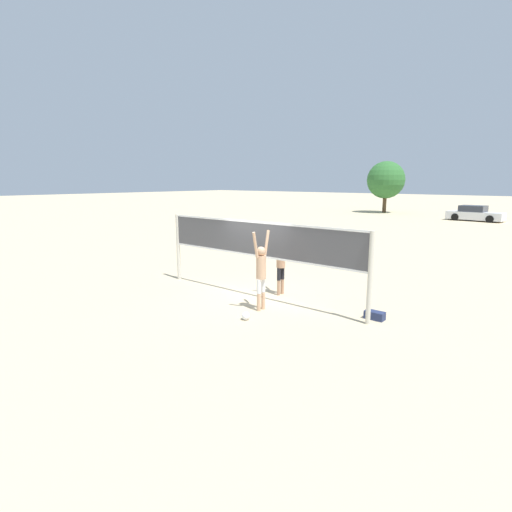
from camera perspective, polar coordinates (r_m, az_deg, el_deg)
The scene contains 8 objects.
ground_plane at distance 12.66m, azimuth 0.00°, elevation -5.89°, with size 200.00×200.00×0.00m, color #C6B28C.
volleyball_net at distance 12.29m, azimuth 0.00°, elevation 1.59°, with size 7.58×0.12×2.41m.
player_spiker at distance 11.14m, azimuth 0.73°, elevation -1.83°, with size 0.28×0.72×2.26m.
player_blocker at distance 12.70m, azimuth 3.58°, elevation -0.46°, with size 0.28×0.71×2.20m.
volleyball at distance 10.65m, azimuth -1.49°, elevation -8.54°, with size 0.22×0.22×0.22m.
gear_bag at distance 11.14m, azimuth 16.59°, elevation -8.12°, with size 0.52×0.27×0.22m.
parked_car_near at distance 41.49m, azimuth 28.77°, elevation 5.28°, with size 4.77×2.24×1.39m.
tree_left_cluster at distance 48.03m, azimuth 18.06°, elevation 10.28°, with size 4.17×4.17×5.77m.
Camera 1 is at (7.74, -9.34, 3.63)m, focal length 28.00 mm.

